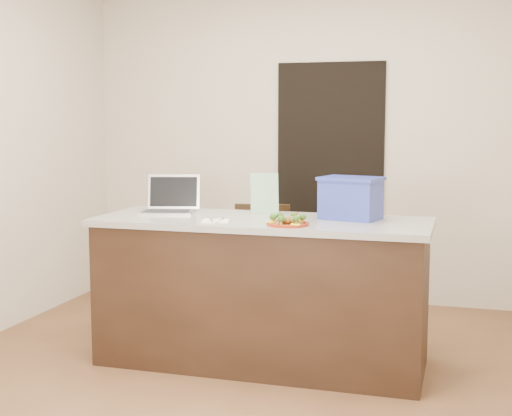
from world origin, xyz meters
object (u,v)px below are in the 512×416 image
(napkin, at_px, (216,221))
(plate, at_px, (288,224))
(laptop, at_px, (170,202))
(island, at_px, (262,291))
(blue_box, at_px, (351,198))
(yogurt_bottle, at_px, (297,219))
(chair, at_px, (259,260))

(napkin, bearing_deg, plate, -4.00)
(napkin, relative_size, laptop, 0.40)
(island, distance_m, blue_box, 0.80)
(blue_box, bearing_deg, napkin, -142.44)
(napkin, height_order, yogurt_bottle, yogurt_bottle)
(yogurt_bottle, bearing_deg, laptop, 164.10)
(chair, bearing_deg, yogurt_bottle, -68.46)
(yogurt_bottle, distance_m, laptop, 0.95)
(island, distance_m, chair, 0.73)
(plate, relative_size, laptop, 0.63)
(plate, xyz_separation_m, laptop, (-0.88, 0.35, 0.06))
(plate, xyz_separation_m, blue_box, (0.31, 0.36, 0.12))
(island, height_order, blue_box, blue_box)
(chair, bearing_deg, island, -80.51)
(yogurt_bottle, bearing_deg, chair, 119.84)
(island, distance_m, plate, 0.56)
(yogurt_bottle, relative_size, blue_box, 0.16)
(island, distance_m, yogurt_bottle, 0.56)
(napkin, distance_m, chair, 0.97)
(napkin, height_order, blue_box, blue_box)
(island, height_order, napkin, napkin)
(plate, relative_size, yogurt_bottle, 3.85)
(plate, xyz_separation_m, yogurt_bottle, (0.03, 0.09, 0.02))
(blue_box, distance_m, chair, 1.07)
(island, height_order, plate, plate)
(plate, bearing_deg, napkin, 176.00)
(plate, distance_m, napkin, 0.45)
(island, xyz_separation_m, plate, (0.22, -0.22, 0.47))
(plate, distance_m, chair, 1.09)
(napkin, bearing_deg, yogurt_bottle, 6.28)
(napkin, bearing_deg, blue_box, 23.49)
(laptop, bearing_deg, chair, 37.98)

